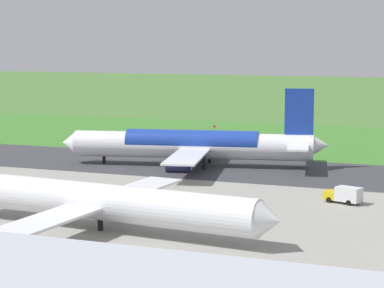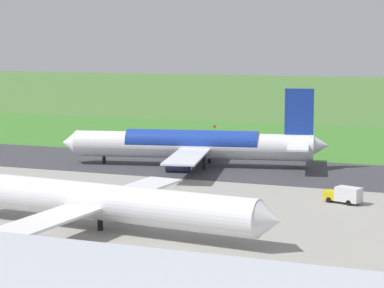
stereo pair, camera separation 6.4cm
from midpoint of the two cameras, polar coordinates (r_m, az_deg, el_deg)
The scene contains 9 objects.
ground_plane at distance 150.76m, azimuth 1.35°, elevation -1.76°, with size 800.00×800.00×0.00m, color #477233.
runway_asphalt at distance 150.75m, azimuth 1.35°, elevation -1.75°, with size 600.00×28.46×0.06m, color #38383D.
apron_concrete at distance 107.88m, azimuth -7.18°, elevation -5.64°, with size 440.00×110.00×0.05m, color gray.
grass_verge_foreground at distance 191.00m, azimuth 5.62°, elevation 0.22°, with size 600.00×80.00×0.04m, color #3C782B.
airliner_main at distance 151.35m, azimuth 0.13°, elevation -0.06°, with size 53.78×44.30×15.88m.
airliner_parked_mid at distance 100.88m, azimuth -7.09°, elevation -4.25°, with size 50.38×41.27×14.70m.
service_truck_baggage at distance 119.37m, azimuth 11.38°, elevation -3.76°, with size 6.21×3.97×2.65m.
no_stopping_sign at distance 199.58m, azimuth 1.69°, elevation 1.07°, with size 0.60×0.10×2.93m.
traffic_cone_orange at distance 195.91m, azimuth -1.15°, elevation 0.52°, with size 0.40×0.40×0.55m, color orange.
Camera 1 is at (-49.57, 140.19, 24.85)m, focal length 70.92 mm.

